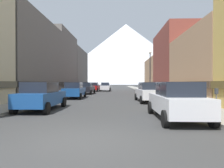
{
  "coord_description": "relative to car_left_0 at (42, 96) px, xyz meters",
  "views": [
    {
      "loc": [
        1.06,
        -5.55,
        1.75
      ],
      "look_at": [
        -0.12,
        29.03,
        1.49
      ],
      "focal_mm": 30.07,
      "sensor_mm": 36.0,
      "label": 1
    }
  ],
  "objects": [
    {
      "name": "car_driving_0",
      "position": [
        2.2,
        26.61,
        0.0
      ],
      "size": [
        2.06,
        4.4,
        1.78
      ],
      "color": "silver",
      "rests_on": "ground"
    },
    {
      "name": "car_left_0",
      "position": [
        0.0,
        0.0,
        0.0
      ],
      "size": [
        2.11,
        4.42,
        1.78
      ],
      "color": "#19478C",
      "rests_on": "ground"
    },
    {
      "name": "storefront_left_3",
      "position": [
        -7.69,
        33.67,
        3.78
      ],
      "size": [
        8.28,
        13.23,
        9.7
      ],
      "color": "#66605B",
      "rests_on": "ground"
    },
    {
      "name": "car_left_2",
      "position": [
        -0.0,
        16.84,
        0.0
      ],
      "size": [
        2.2,
        4.46,
        1.78
      ],
      "color": "black",
      "rests_on": "ground"
    },
    {
      "name": "sidewalk_right",
      "position": [
        10.05,
        28.84,
        -0.82
      ],
      "size": [
        2.5,
        100.0,
        0.15
      ],
      "primitive_type": "cube",
      "color": "gray",
      "rests_on": "ground"
    },
    {
      "name": "sidewalk_left",
      "position": [
        -2.45,
        28.84,
        -0.82
      ],
      "size": [
        2.5,
        100.0,
        0.15
      ],
      "primitive_type": "cube",
      "color": "gray",
      "rests_on": "ground"
    },
    {
      "name": "trash_bin_right",
      "position": [
        10.15,
        0.95,
        -0.26
      ],
      "size": [
        0.59,
        0.59,
        0.98
      ],
      "color": "#4C5156",
      "rests_on": "sidewalk_right"
    },
    {
      "name": "car_left_1",
      "position": [
        0.0,
        8.82,
        0.0
      ],
      "size": [
        2.2,
        4.46,
        1.78
      ],
      "color": "#19478C",
      "rests_on": "ground"
    },
    {
      "name": "storefront_right_1",
      "position": [
        14.92,
        6.81,
        2.32
      ],
      "size": [
        7.53,
        10.8,
        6.69
      ],
      "color": "tan",
      "rests_on": "ground"
    },
    {
      "name": "parking_meter_near",
      "position": [
        9.55,
        -2.6,
        0.11
      ],
      "size": [
        0.14,
        0.1,
        1.33
      ],
      "color": "#595960",
      "rests_on": "sidewalk_right"
    },
    {
      "name": "mountain_backdrop",
      "position": [
        15.58,
        253.84,
        41.29
      ],
      "size": [
        207.37,
        207.37,
        84.37
      ],
      "primitive_type": "cone",
      "color": "silver",
      "rests_on": "ground"
    },
    {
      "name": "car_right_1",
      "position": [
        7.6,
        5.26,
        0.0
      ],
      "size": [
        2.22,
        4.47,
        1.78
      ],
      "color": "silver",
      "rests_on": "ground"
    },
    {
      "name": "storefront_right_2",
      "position": [
        16.29,
        17.83,
        3.86
      ],
      "size": [
        10.27,
        11.13,
        9.85
      ],
      "color": "brown",
      "rests_on": "ground"
    },
    {
      "name": "streetlamp_right",
      "position": [
        9.15,
        13.81,
        3.09
      ],
      "size": [
        0.36,
        0.36,
        5.86
      ],
      "color": "black",
      "rests_on": "sidewalk_right"
    },
    {
      "name": "ground_plane",
      "position": [
        3.8,
        -6.16,
        -0.9
      ],
      "size": [
        400.0,
        400.0,
        0.0
      ],
      "primitive_type": "plane",
      "color": "#383838"
    },
    {
      "name": "pedestrian_1",
      "position": [
        10.05,
        3.03,
        -0.02
      ],
      "size": [
        0.36,
        0.36,
        1.6
      ],
      "color": "brown",
      "rests_on": "sidewalk_right"
    },
    {
      "name": "storefront_left_1",
      "position": [
        -8.03,
        10.14,
        3.68
      ],
      "size": [
        8.95,
        12.48,
        9.49
      ],
      "color": "#66605B",
      "rests_on": "ground"
    },
    {
      "name": "car_right_0",
      "position": [
        7.6,
        -2.79,
        0.0
      ],
      "size": [
        2.08,
        4.41,
        1.78
      ],
      "color": "silver",
      "rests_on": "ground"
    },
    {
      "name": "potted_plant_1",
      "position": [
        10.8,
        10.06,
        -0.27
      ],
      "size": [
        0.61,
        0.61,
        0.85
      ],
      "color": "brown",
      "rests_on": "sidewalk_right"
    },
    {
      "name": "potted_plant_0",
      "position": [
        -3.2,
        8.29,
        -0.26
      ],
      "size": [
        0.63,
        0.63,
        0.88
      ],
      "color": "brown",
      "rests_on": "sidewalk_left"
    },
    {
      "name": "car_left_3",
      "position": [
        -0.0,
        25.34,
        0.0
      ],
      "size": [
        2.23,
        4.47,
        1.78
      ],
      "color": "#9E1111",
      "rests_on": "ground"
    },
    {
      "name": "storefront_right_3",
      "position": [
        14.37,
        29.35,
        2.41
      ],
      "size": [
        6.43,
        11.07,
        6.88
      ],
      "color": "tan",
      "rests_on": "ground"
    },
    {
      "name": "potted_plant_2",
      "position": [
        -3.2,
        10.81,
        -0.33
      ],
      "size": [
        0.56,
        0.56,
        0.83
      ],
      "color": "#4C4C51",
      "rests_on": "sidewalk_left"
    },
    {
      "name": "storefront_left_2",
      "position": [
        -6.89,
        21.65,
        4.27
      ],
      "size": [
        6.68,
        10.51,
        10.68
      ],
      "color": "#66605B",
      "rests_on": "ground"
    }
  ]
}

